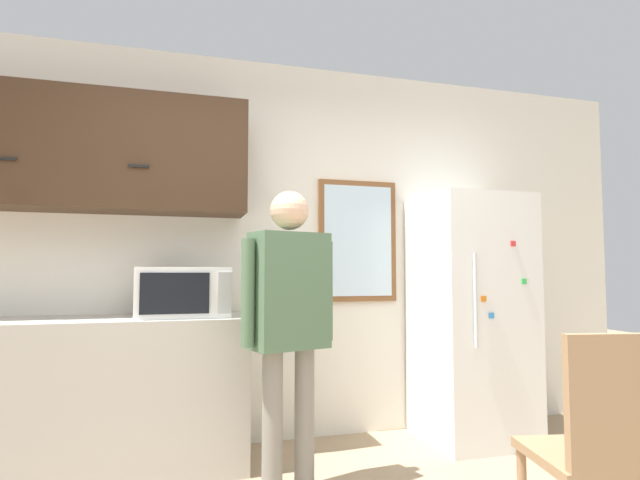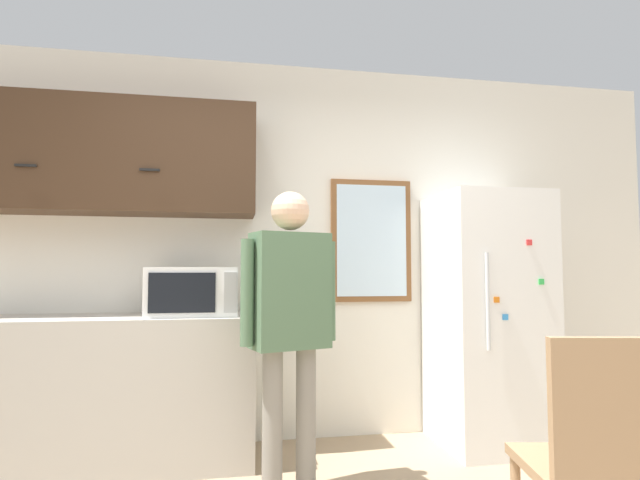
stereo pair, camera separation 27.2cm
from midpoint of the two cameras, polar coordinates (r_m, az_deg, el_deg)
The scene contains 8 objects.
back_wall at distance 3.61m, azimuth -8.47°, elevation -0.91°, with size 6.00×0.06×2.70m.
counter at distance 3.40m, azimuth -28.92°, elevation -15.53°, with size 2.02×0.59×0.90m.
upper_cabinets at distance 3.52m, azimuth -27.74°, elevation 8.97°, with size 2.02×0.38×0.73m.
microwave at distance 3.21m, azimuth -17.72°, elevation -5.68°, with size 0.55×0.40×0.30m.
person at distance 2.76m, azimuth -6.40°, elevation -7.67°, with size 0.54×0.33×1.62m.
refrigerator at distance 3.73m, azimuth 14.82°, elevation -8.45°, with size 0.70×0.71×1.72m.
chair at distance 2.23m, azimuth 26.25°, elevation -20.28°, with size 0.50×0.50×0.95m.
window at distance 3.72m, azimuth 2.23°, elevation -0.08°, with size 0.61×0.05×0.90m.
Camera 1 is at (-0.60, -1.52, 1.17)m, focal length 28.00 mm.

